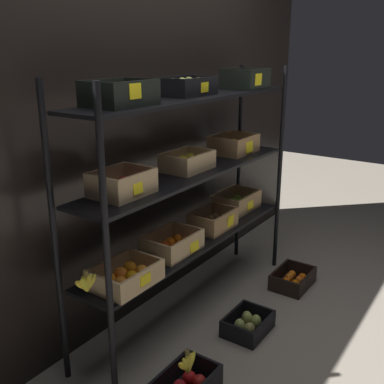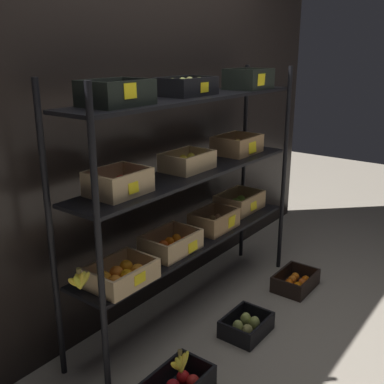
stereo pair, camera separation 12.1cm
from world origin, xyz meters
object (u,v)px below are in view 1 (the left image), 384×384
display_rack (192,174)px  crate_ground_tangerine (293,280)px  crate_ground_pear (248,325)px  banana_bunch_loose (187,364)px

display_rack → crate_ground_tangerine: (0.69, -0.44, -0.92)m
display_rack → crate_ground_tangerine: size_ratio=5.74×
display_rack → crate_ground_pear: 1.01m
banana_bunch_loose → crate_ground_tangerine: bearing=0.2°
display_rack → crate_ground_pear: bearing=-92.2°
display_rack → banana_bunch_loose: size_ratio=13.12×
crate_ground_pear → crate_ground_tangerine: (0.71, -0.00, -0.00)m
display_rack → crate_ground_pear: (-0.02, -0.44, -0.91)m
display_rack → banana_bunch_loose: 1.12m
display_rack → crate_ground_tangerine: bearing=-32.7°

